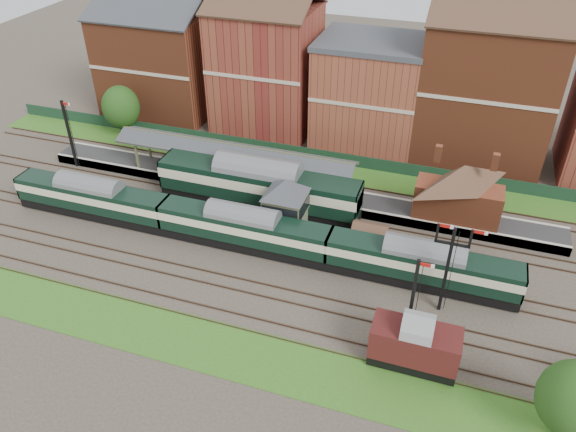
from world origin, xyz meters
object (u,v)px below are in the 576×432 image
(semaphore_bracket, at_px, (448,264))
(signal_box, at_px, (286,206))
(goods_van_a, at_px, (415,344))
(dmu_train, at_px, (243,228))
(platform_railcar, at_px, (258,185))

(semaphore_bracket, bearing_deg, signal_box, 159.08)
(goods_van_a, bearing_deg, semaphore_bracket, 78.74)
(signal_box, relative_size, semaphore_bracket, 0.73)
(signal_box, height_order, dmu_train, signal_box)
(platform_railcar, bearing_deg, dmu_train, -80.87)
(platform_railcar, bearing_deg, signal_box, -39.26)
(signal_box, distance_m, goods_van_a, 18.44)
(signal_box, xyz_separation_m, dmu_train, (-2.93, -3.25, -1.01))
(semaphore_bracket, xyz_separation_m, platform_railcar, (-19.02, 9.00, -1.88))
(semaphore_bracket, height_order, goods_van_a, semaphore_bracket)
(dmu_train, height_order, goods_van_a, goods_van_a)
(goods_van_a, bearing_deg, dmu_train, 151.64)
(dmu_train, xyz_separation_m, platform_railcar, (-1.04, 6.50, 0.57))
(semaphore_bracket, relative_size, dmu_train, 0.17)
(signal_box, bearing_deg, goods_van_a, -41.71)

